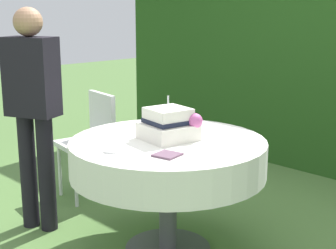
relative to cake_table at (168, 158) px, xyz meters
name	(u,v)px	position (x,y,z in m)	size (l,w,h in m)	color
ground_plane	(168,249)	(0.00, 0.00, -0.65)	(20.00, 20.00, 0.00)	#547A3D
cake_table	(168,158)	(0.00, 0.00, 0.00)	(1.27, 1.27, 0.77)	#4C4C51
wedding_cake	(170,125)	(-0.01, 0.02, 0.22)	(0.37, 0.36, 0.29)	white
serving_plate_near	(169,127)	(-0.23, 0.23, 0.13)	(0.12, 0.12, 0.01)	white
serving_plate_far	(112,151)	(-0.04, -0.42, 0.13)	(0.10, 0.10, 0.01)	white
napkin_stack	(167,155)	(0.25, -0.25, 0.13)	(0.14, 0.14, 0.01)	#6B4C60
garden_chair	(92,135)	(-1.18, 0.25, -0.11)	(0.46, 0.46, 0.89)	white
standing_person	(33,105)	(-0.92, -0.43, 0.28)	(0.41, 0.33, 1.60)	black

